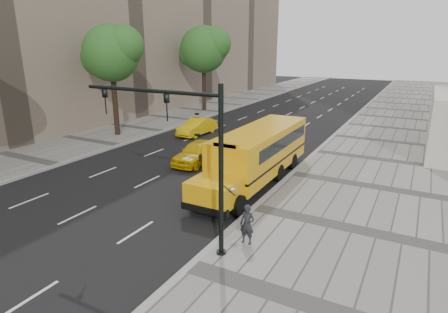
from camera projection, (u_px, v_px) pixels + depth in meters
The scene contains 12 objects.
ground at pixel (207, 161), 25.38m from camera, with size 140.00×140.00×0.00m, color black.
sidewalk_museum at pixel (400, 192), 19.90m from camera, with size 12.00×140.00×0.15m, color gray.
sidewalk_far at pixel (90, 141), 30.36m from camera, with size 6.00×140.00×0.15m, color gray.
curb_museum at pixel (292, 174), 22.63m from camera, with size 0.30×140.00×0.15m, color gray.
curb_far at pixel (118, 146), 29.00m from camera, with size 0.30×140.00×0.15m, color gray.
tree_b at pixel (112, 53), 30.30m from camera, with size 5.18×4.60×9.23m.
tree_c at pixel (204, 49), 42.39m from camera, with size 5.93×5.28×9.72m.
school_bus at pixel (259, 151), 21.47m from camera, with size 2.96×11.56×3.19m.
taxi_near at pixel (198, 152), 24.82m from camera, with size 1.77×4.39×1.50m, color #DAAD07.
taxi_far at pixel (197, 127), 32.63m from camera, with size 1.51×4.33×1.43m, color #DAAD07.
pedestrian at pixel (247, 225), 14.43m from camera, with size 0.58×0.38×1.60m, color black.
traffic_signal at pixel (187, 147), 13.45m from camera, with size 6.18×0.36×6.40m.
Camera 1 is at (12.54, -20.75, 7.62)m, focal length 30.00 mm.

